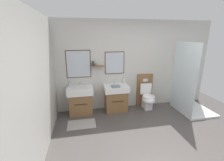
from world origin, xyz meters
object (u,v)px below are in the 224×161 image
object	(u,v)px
soap_dispenser	(124,80)
folded_hand_towel	(116,86)
toothbrush_cup	(70,84)
toilet	(146,96)
shower_tray	(189,98)
vanity_sink_left	(81,100)
vanity_sink_right	(116,97)

from	to	relation	value
soap_dispenser	folded_hand_towel	world-z (taller)	soap_dispenser
toothbrush_cup	soap_dispenser	distance (m)	1.53
toothbrush_cup	folded_hand_towel	xyz separation A→B (m)	(1.22, -0.30, -0.03)
toilet	shower_tray	size ratio (longest dim) A/B	0.51
vanity_sink_left	soap_dispenser	distance (m)	1.35
toilet	vanity_sink_left	bearing A→B (deg)	-179.95
vanity_sink_right	toothbrush_cup	bearing A→B (deg)	172.64
toilet	folded_hand_towel	size ratio (longest dim) A/B	4.55
vanity_sink_left	shower_tray	distance (m)	3.05
vanity_sink_left	vanity_sink_right	distance (m)	1.00
toilet	folded_hand_towel	distance (m)	1.06
vanity_sink_left	toothbrush_cup	size ratio (longest dim) A/B	3.67
vanity_sink_left	soap_dispenser	world-z (taller)	soap_dispenser
toothbrush_cup	shower_tray	size ratio (longest dim) A/B	0.11
vanity_sink_right	toothbrush_cup	xyz separation A→B (m)	(-1.26, 0.16, 0.41)
toothbrush_cup	shower_tray	xyz separation A→B (m)	(3.27, -0.65, -0.39)
shower_tray	soap_dispenser	bearing A→B (deg)	159.37
toothbrush_cup	soap_dispenser	size ratio (longest dim) A/B	1.12
vanity_sink_left	vanity_sink_right	xyz separation A→B (m)	(1.00, 0.00, 0.00)
vanity_sink_right	toilet	size ratio (longest dim) A/B	0.76
soap_dispenser	folded_hand_towel	size ratio (longest dim) A/B	0.84
toilet	shower_tray	world-z (taller)	shower_tray
soap_dispenser	toothbrush_cup	bearing A→B (deg)	-179.62
soap_dispenser	shower_tray	xyz separation A→B (m)	(1.74, -0.66, -0.41)
toilet	folded_hand_towel	world-z (taller)	toilet
toothbrush_cup	vanity_sink_left	bearing A→B (deg)	-31.79
vanity_sink_left	soap_dispenser	xyz separation A→B (m)	(1.27, 0.17, 0.44)
toilet	shower_tray	bearing A→B (deg)	-24.10
toothbrush_cup	soap_dispenser	xyz separation A→B (m)	(1.53, 0.01, 0.02)
vanity_sink_left	shower_tray	world-z (taller)	shower_tray
folded_hand_towel	shower_tray	bearing A→B (deg)	-9.45
vanity_sink_left	toilet	world-z (taller)	toilet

